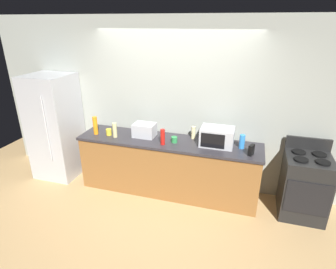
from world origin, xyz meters
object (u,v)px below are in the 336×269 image
object	(u,v)px
microwave	(217,137)
cordless_phone	(251,150)
bottle_spray_cleaner	(242,142)
bottle_vinegar	(115,130)
refrigerator	(55,127)
bottle_dish_soap	(95,125)
mug_green	(174,140)
mug_yellow	(109,132)
bottle_hot_sauce	(163,137)
bottle_hand_soap	(193,133)
stove_range	(304,186)
toaster_oven	(145,130)

from	to	relation	value
microwave	cordless_phone	world-z (taller)	microwave
bottle_spray_cleaner	bottle_vinegar	bearing A→B (deg)	-175.43
refrigerator	bottle_dish_soap	xyz separation A→B (m)	(0.85, -0.08, 0.15)
mug_green	refrigerator	bearing A→B (deg)	179.16
microwave	mug_yellow	distance (m)	1.72
cordless_phone	bottle_spray_cleaner	world-z (taller)	bottle_spray_cleaner
bottle_hot_sauce	bottle_dish_soap	bearing A→B (deg)	176.35
microwave	bottle_spray_cleaner	size ratio (longest dim) A/B	2.33
microwave	mug_yellow	size ratio (longest dim) A/B	4.74
bottle_spray_cleaner	bottle_hand_soap	bearing A→B (deg)	168.97
bottle_hot_sauce	bottle_hand_soap	distance (m)	0.52
mug_yellow	mug_green	bearing A→B (deg)	1.48
microwave	mug_green	xyz separation A→B (m)	(-0.63, -0.08, -0.09)
stove_range	microwave	bearing A→B (deg)	177.82
toaster_oven	mug_yellow	size ratio (longest dim) A/B	3.36
refrigerator	mug_green	size ratio (longest dim) A/B	19.33
bottle_vinegar	bottle_dish_soap	xyz separation A→B (m)	(-0.36, 0.02, 0.03)
bottle_hot_sauce	bottle_spray_cleaner	distance (m)	1.15
bottle_vinegar	mug_green	size ratio (longest dim) A/B	2.52
bottle_hand_soap	mug_green	size ratio (longest dim) A/B	2.12
bottle_spray_cleaner	bottle_hand_soap	xyz separation A→B (m)	(-0.74, 0.14, -0.00)
bottle_hand_soap	mug_green	world-z (taller)	bottle_hand_soap
refrigerator	mug_yellow	xyz separation A→B (m)	(1.07, -0.06, 0.05)
refrigerator	bottle_spray_cleaner	distance (m)	3.15
bottle_hot_sauce	bottle_vinegar	size ratio (longest dim) A/B	1.02
cordless_phone	bottle_spray_cleaner	bearing A→B (deg)	147.54
bottle_vinegar	mug_yellow	distance (m)	0.16
microwave	toaster_oven	bearing A→B (deg)	179.39
stove_range	bottle_vinegar	bearing A→B (deg)	-177.82
stove_range	mug_green	xyz separation A→B (m)	(-1.89, -0.03, 0.48)
stove_range	toaster_oven	world-z (taller)	toaster_oven
bottle_hand_soap	mug_green	bearing A→B (deg)	-137.65
refrigerator	bottle_hand_soap	distance (m)	2.41
toaster_oven	bottle_hot_sauce	world-z (taller)	bottle_hot_sauce
bottle_hand_soap	toaster_oven	bearing A→B (deg)	-170.21
bottle_hot_sauce	bottle_hand_soap	world-z (taller)	bottle_hot_sauce
microwave	mug_yellow	xyz separation A→B (m)	(-1.71, -0.11, -0.08)
bottle_hot_sauce	mug_yellow	xyz separation A→B (m)	(-0.94, 0.10, -0.07)
bottle_hot_sauce	bottle_spray_cleaner	bearing A→B (deg)	10.30
stove_range	bottle_spray_cleaner	world-z (taller)	bottle_spray_cleaner
bottle_vinegar	mug_green	xyz separation A→B (m)	(0.95, 0.08, -0.07)
refrigerator	toaster_oven	xyz separation A→B (m)	(1.64, 0.06, 0.10)
toaster_oven	bottle_spray_cleaner	size ratio (longest dim) A/B	1.65
microwave	bottle_spray_cleaner	distance (m)	0.36
microwave	bottle_hot_sauce	world-z (taller)	microwave
toaster_oven	bottle_hand_soap	distance (m)	0.77
bottle_hot_sauce	bottle_dish_soap	size ratio (longest dim) A/B	0.81
bottle_hot_sauce	mug_yellow	size ratio (longest dim) A/B	2.36
toaster_oven	microwave	bearing A→B (deg)	-0.61
refrigerator	bottle_hand_soap	xyz separation A→B (m)	(2.40, 0.19, 0.10)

